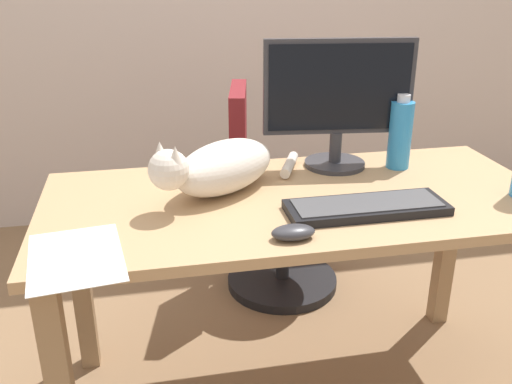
{
  "coord_description": "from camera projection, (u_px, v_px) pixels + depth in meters",
  "views": [
    {
      "loc": [
        -0.42,
        -1.45,
        1.35
      ],
      "look_at": [
        -0.14,
        -0.09,
        0.77
      ],
      "focal_mm": 39.55,
      "sensor_mm": 36.0,
      "label": 1
    }
  ],
  "objects": [
    {
      "name": "desk",
      "position": [
        297.0,
        228.0,
        1.68
      ],
      "size": [
        1.47,
        0.68,
        0.71
      ],
      "color": "tan",
      "rests_on": "ground_plane"
    },
    {
      "name": "office_chair",
      "position": [
        271.0,
        208.0,
        2.38
      ],
      "size": [
        0.49,
        0.48,
        0.89
      ],
      "color": "black",
      "rests_on": "ground_plane"
    },
    {
      "name": "monitor",
      "position": [
        338.0,
        99.0,
        1.79
      ],
      "size": [
        0.48,
        0.2,
        0.42
      ],
      "color": "#333338",
      "rests_on": "desk"
    },
    {
      "name": "keyboard",
      "position": [
        366.0,
        207.0,
        1.53
      ],
      "size": [
        0.44,
        0.15,
        0.03
      ],
      "color": "black",
      "rests_on": "desk"
    },
    {
      "name": "cat",
      "position": [
        220.0,
        167.0,
        1.63
      ],
      "size": [
        0.5,
        0.4,
        0.2
      ],
      "color": "silver",
      "rests_on": "desk"
    },
    {
      "name": "computer_mouse",
      "position": [
        293.0,
        232.0,
        1.38
      ],
      "size": [
        0.11,
        0.06,
        0.04
      ],
      "primitive_type": "ellipsoid",
      "color": "#333338",
      "rests_on": "desk"
    },
    {
      "name": "paper_sheet",
      "position": [
        76.0,
        257.0,
        1.3
      ],
      "size": [
        0.25,
        0.32,
        0.0
      ],
      "primitive_type": "cube",
      "rotation": [
        0.0,
        0.0,
        0.13
      ],
      "color": "white",
      "rests_on": "desk"
    },
    {
      "name": "spray_bottle",
      "position": [
        400.0,
        134.0,
        1.82
      ],
      "size": [
        0.07,
        0.07,
        0.24
      ],
      "color": "#2D8CD1",
      "rests_on": "desk"
    }
  ]
}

